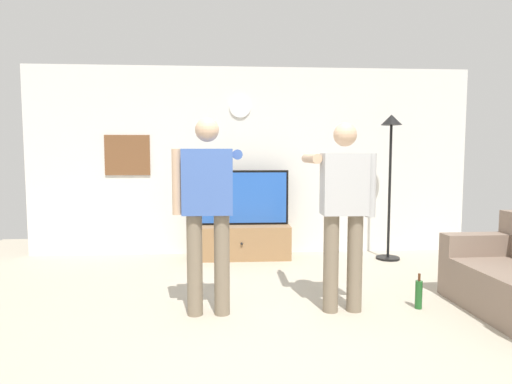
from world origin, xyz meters
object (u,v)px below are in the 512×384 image
object	(u,v)px
framed_picture	(127,155)
person_standing_nearer_couch	(343,206)
television	(241,198)
floor_lamp	(390,157)
beverage_bottle	(419,294)
person_standing_nearer_lamp	(208,203)
wall_clock	(240,107)
tv_stand	(241,241)

from	to	relation	value
framed_picture	person_standing_nearer_couch	world-z (taller)	person_standing_nearer_couch
television	framed_picture	xyz separation A→B (m)	(-1.61, 0.25, 0.59)
floor_lamp	beverage_bottle	bearing A→B (deg)	-102.68
framed_picture	beverage_bottle	bearing A→B (deg)	-36.94
person_standing_nearer_lamp	person_standing_nearer_couch	distance (m)	1.23
person_standing_nearer_lamp	person_standing_nearer_couch	xyz separation A→B (m)	(1.23, 0.00, -0.03)
television	wall_clock	world-z (taller)	wall_clock
tv_stand	person_standing_nearer_couch	xyz separation A→B (m)	(0.87, -2.12, 0.75)
floor_lamp	person_standing_nearer_couch	size ratio (longest dim) A/B	1.15
person_standing_nearer_lamp	tv_stand	bearing A→B (deg)	80.33
television	wall_clock	xyz separation A→B (m)	(0.00, 0.24, 1.28)
wall_clock	television	bearing A→B (deg)	-90.00
tv_stand	person_standing_nearer_couch	distance (m)	2.41
person_standing_nearer_lamp	beverage_bottle	size ratio (longest dim) A/B	5.26
television	beverage_bottle	xyz separation A→B (m)	(1.60, -2.16, -0.71)
framed_picture	beverage_bottle	size ratio (longest dim) A/B	1.88
tv_stand	wall_clock	xyz separation A→B (m)	(0.00, 0.29, 1.90)
television	person_standing_nearer_couch	bearing A→B (deg)	-68.20
floor_lamp	beverage_bottle	size ratio (longest dim) A/B	5.92
framed_picture	wall_clock	bearing A→B (deg)	-0.18
beverage_bottle	floor_lamp	bearing A→B (deg)	77.32
tv_stand	person_standing_nearer_lamp	distance (m)	2.29
television	tv_stand	bearing A→B (deg)	-90.00
tv_stand	person_standing_nearer_couch	world-z (taller)	person_standing_nearer_couch
beverage_bottle	framed_picture	bearing A→B (deg)	143.06
wall_clock	framed_picture	size ratio (longest dim) A/B	0.48
framed_picture	tv_stand	bearing A→B (deg)	-10.41
framed_picture	person_standing_nearer_lamp	world-z (taller)	person_standing_nearer_lamp
wall_clock	beverage_bottle	xyz separation A→B (m)	(1.60, -2.41, -1.99)
tv_stand	floor_lamp	bearing A→B (deg)	-5.95
tv_stand	beverage_bottle	bearing A→B (deg)	-52.86
wall_clock	person_standing_nearer_lamp	xyz separation A→B (m)	(-0.36, -2.42, -1.11)
wall_clock	person_standing_nearer_lamp	bearing A→B (deg)	-98.53
tv_stand	television	size ratio (longest dim) A/B	1.02
person_standing_nearer_couch	floor_lamp	bearing A→B (deg)	58.62
television	person_standing_nearer_lamp	world-z (taller)	person_standing_nearer_lamp
tv_stand	television	world-z (taller)	television
television	wall_clock	distance (m)	1.30
person_standing_nearer_lamp	beverage_bottle	world-z (taller)	person_standing_nearer_lamp
tv_stand	television	distance (m)	0.62
tv_stand	television	xyz separation A→B (m)	(-0.00, 0.05, 0.61)
wall_clock	floor_lamp	bearing A→B (deg)	-13.87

